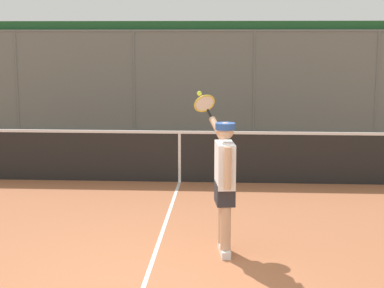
{
  "coord_description": "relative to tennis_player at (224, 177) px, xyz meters",
  "views": [
    {
      "loc": [
        -0.91,
        6.41,
        2.68
      ],
      "look_at": [
        -0.35,
        -3.03,
        1.05
      ],
      "focal_mm": 58.65,
      "sensor_mm": 36.0,
      "label": 1
    }
  ],
  "objects": [
    {
      "name": "ground_plane",
      "position": [
        0.86,
        1.13,
        -0.97
      ],
      "size": [
        60.0,
        60.0,
        0.0
      ],
      "primitive_type": "plane",
      "color": "#A8603D"
    },
    {
      "name": "tennis_net",
      "position": [
        0.86,
        -3.82,
        -0.47
      ],
      "size": [
        10.59,
        0.09,
        1.07
      ],
      "color": "#2D2D2D",
      "rests_on": "ground"
    },
    {
      "name": "fence_backdrop",
      "position": [
        0.86,
        -9.04,
        0.55
      ],
      "size": [
        18.28,
        1.37,
        3.06
      ],
      "color": "slate",
      "rests_on": "ground"
    },
    {
      "name": "tennis_player",
      "position": [
        0.0,
        0.0,
        0.0
      ],
      "size": [
        0.59,
        1.34,
        1.94
      ],
      "rotation": [
        0.0,
        0.0,
        -1.44
      ],
      "color": "silver",
      "rests_on": "ground"
    }
  ]
}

